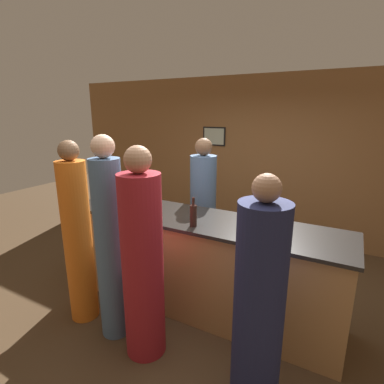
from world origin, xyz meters
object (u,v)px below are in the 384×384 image
object	(u,v)px
guest_3	(259,306)
guest_0	(78,239)
wine_bottle_0	(193,215)
bartender	(203,212)
guest_1	(143,263)
ice_bucket	(266,214)
guest_2	(110,245)

from	to	relation	value
guest_3	guest_0	bearing A→B (deg)	177.35
guest_3	wine_bottle_0	world-z (taller)	guest_3
guest_0	wine_bottle_0	bearing A→B (deg)	25.56
guest_0	wine_bottle_0	world-z (taller)	guest_0
bartender	guest_1	size ratio (longest dim) A/B	0.97
guest_0	ice_bucket	world-z (taller)	guest_0
guest_2	guest_1	bearing A→B (deg)	-6.85
guest_2	guest_3	size ratio (longest dim) A/B	1.11
bartender	guest_1	xyz separation A→B (m)	(0.19, -1.56, 0.03)
guest_2	guest_3	world-z (taller)	guest_2
wine_bottle_0	ice_bucket	bearing A→B (deg)	35.36
bartender	guest_2	bearing A→B (deg)	81.23
wine_bottle_0	ice_bucket	distance (m)	0.75
guest_1	ice_bucket	bearing A→B (deg)	52.09
guest_0	bartender	bearing A→B (deg)	64.63
guest_0	guest_1	world-z (taller)	guest_1
guest_1	guest_2	size ratio (longest dim) A/B	0.97
guest_1	bartender	bearing A→B (deg)	96.77
guest_3	ice_bucket	size ratio (longest dim) A/B	9.99
guest_0	wine_bottle_0	distance (m)	1.23
bartender	ice_bucket	distance (m)	1.16
wine_bottle_0	ice_bucket	world-z (taller)	wine_bottle_0
ice_bucket	guest_2	bearing A→B (deg)	-141.34
guest_2	guest_3	xyz separation A→B (m)	(1.47, -0.07, -0.12)
guest_1	ice_bucket	xyz separation A→B (m)	(0.80, 1.02, 0.27)
guest_1	ice_bucket	distance (m)	1.32
bartender	guest_0	distance (m)	1.65
guest_3	ice_bucket	xyz separation A→B (m)	(-0.25, 1.04, 0.33)
guest_3	ice_bucket	bearing A→B (deg)	103.60
bartender	wine_bottle_0	bearing A→B (deg)	110.98
bartender	ice_bucket	xyz separation A→B (m)	(0.98, -0.54, 0.30)
bartender	guest_1	bearing A→B (deg)	96.77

